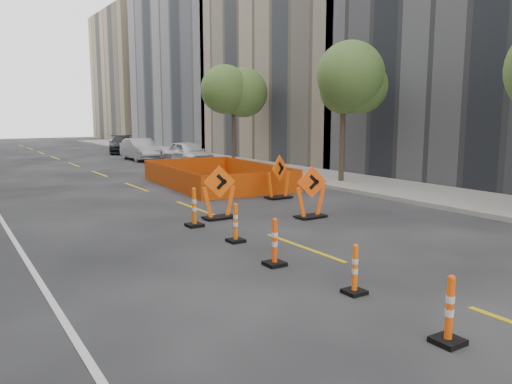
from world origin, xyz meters
TOP-DOWN VIEW (x-y plane):
  - ground_plane at (0.00, 0.00)m, footprint 140.00×140.00m
  - sidewalk_right at (9.00, 12.00)m, footprint 4.00×90.00m
  - bld_right_c at (17.00, 23.80)m, footprint 12.00×16.00m
  - bld_right_d at (17.00, 40.20)m, footprint 12.00×18.00m
  - bld_right_e at (17.00, 58.60)m, footprint 12.00×14.00m
  - tree_r_b at (8.40, 12.00)m, footprint 2.80×2.80m
  - tree_r_c at (8.40, 22.00)m, footprint 2.80×2.80m
  - channelizer_2 at (-1.44, -1.14)m, footprint 0.39×0.39m
  - channelizer_3 at (-1.16, 1.01)m, footprint 0.36×0.36m
  - channelizer_4 at (-1.41, 3.16)m, footprint 0.41×0.41m
  - channelizer_5 at (-1.11, 5.31)m, footprint 0.39×0.39m
  - channelizer_6 at (-1.23, 7.46)m, footprint 0.44×0.44m
  - chevron_sign_left at (-0.11, 8.06)m, footprint 1.21×0.87m
  - chevron_sign_center at (2.35, 6.65)m, footprint 1.21×0.91m
  - chevron_sign_right at (3.59, 10.16)m, footprint 1.28×1.04m
  - safety_fence at (3.33, 14.79)m, footprint 4.98×7.83m
  - parked_car_near at (6.08, 23.72)m, footprint 2.02×4.58m
  - parked_car_mid at (4.76, 28.89)m, footprint 1.68×4.66m
  - parked_car_far at (5.65, 35.95)m, footprint 3.38×5.41m

SIDE VIEW (x-z plane):
  - ground_plane at x=0.00m, z-range 0.00..0.00m
  - sidewalk_right at x=9.00m, z-range 0.00..0.15m
  - channelizer_3 at x=-1.16m, z-range 0.00..0.92m
  - safety_fence at x=3.33m, z-range 0.00..0.94m
  - channelizer_2 at x=-1.44m, z-range 0.00..1.00m
  - channelizer_5 at x=-1.11m, z-range 0.00..1.00m
  - channelizer_4 at x=-1.41m, z-range 0.00..1.03m
  - channelizer_6 at x=-1.23m, z-range 0.00..1.13m
  - parked_car_far at x=5.65m, z-range 0.00..1.46m
  - parked_car_mid at x=4.76m, z-range 0.00..1.53m
  - parked_car_near at x=6.08m, z-range 0.00..1.53m
  - chevron_sign_center at x=2.35m, z-range 0.00..1.61m
  - chevron_sign_left at x=-0.11m, z-range 0.00..1.64m
  - chevron_sign_right at x=3.59m, z-range 0.00..1.66m
  - tree_r_b at x=8.40m, z-range 1.55..7.50m
  - tree_r_c at x=8.40m, z-range 1.55..7.50m
  - bld_right_c at x=17.00m, z-range 0.00..14.00m
  - bld_right_e at x=17.00m, z-range 0.00..16.00m
  - bld_right_d at x=17.00m, z-range 0.00..20.00m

